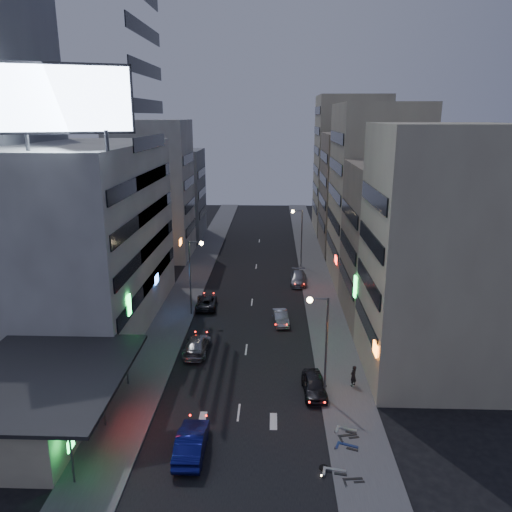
{
  "coord_description": "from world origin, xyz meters",
  "views": [
    {
      "loc": [
        2.36,
        -27.31,
        20.51
      ],
      "look_at": [
        0.65,
        20.83,
        6.95
      ],
      "focal_mm": 35.0,
      "sensor_mm": 36.0,
      "label": 1
    }
  ],
  "objects_px": {
    "road_car_silver": "(197,345)",
    "scooter_blue": "(360,438)",
    "road_car_blue": "(192,442)",
    "parked_car_right_near": "(314,385)",
    "scooter_black_b": "(357,425)",
    "parked_car_right_far": "(298,278)",
    "scooter_silver_a": "(347,461)",
    "scooter_black_a": "(363,469)",
    "scooter_silver_b": "(358,422)",
    "parked_car_left": "(206,302)",
    "parked_car_right_mid": "(281,318)",
    "person": "(353,376)"
  },
  "relations": [
    {
      "from": "road_car_silver",
      "to": "scooter_blue",
      "type": "bearing_deg",
      "value": 134.84
    },
    {
      "from": "parked_car_right_near",
      "to": "scooter_black_a",
      "type": "xyz_separation_m",
      "value": [
        2.12,
        -9.23,
        -0.07
      ]
    },
    {
      "from": "parked_car_right_mid",
      "to": "scooter_black_a",
      "type": "height_order",
      "value": "parked_car_right_mid"
    },
    {
      "from": "scooter_silver_b",
      "to": "road_car_silver",
      "type": "bearing_deg",
      "value": 66.68
    },
    {
      "from": "parked_car_right_mid",
      "to": "scooter_blue",
      "type": "relative_size",
      "value": 1.91
    },
    {
      "from": "parked_car_left",
      "to": "person",
      "type": "xyz_separation_m",
      "value": [
        13.7,
        -16.42,
        0.32
      ]
    },
    {
      "from": "parked_car_right_mid",
      "to": "road_car_silver",
      "type": "height_order",
      "value": "road_car_silver"
    },
    {
      "from": "parked_car_right_near",
      "to": "scooter_blue",
      "type": "distance_m",
      "value": 6.86
    },
    {
      "from": "parked_car_right_near",
      "to": "parked_car_right_far",
      "type": "bearing_deg",
      "value": 86.97
    },
    {
      "from": "scooter_black_b",
      "to": "scooter_blue",
      "type": "bearing_deg",
      "value": 166.03
    },
    {
      "from": "parked_car_right_far",
      "to": "scooter_blue",
      "type": "bearing_deg",
      "value": -83.88
    },
    {
      "from": "parked_car_right_near",
      "to": "person",
      "type": "relative_size",
      "value": 2.49
    },
    {
      "from": "person",
      "to": "scooter_silver_a",
      "type": "relative_size",
      "value": 0.84
    },
    {
      "from": "person",
      "to": "parked_car_right_far",
      "type": "bearing_deg",
      "value": -127.18
    },
    {
      "from": "scooter_black_b",
      "to": "parked_car_left",
      "type": "bearing_deg",
      "value": 17.58
    },
    {
      "from": "parked_car_right_mid",
      "to": "person",
      "type": "bearing_deg",
      "value": -72.73
    },
    {
      "from": "scooter_black_a",
      "to": "scooter_black_b",
      "type": "xyz_separation_m",
      "value": [
        0.3,
        4.21,
        0.05
      ]
    },
    {
      "from": "road_car_blue",
      "to": "scooter_silver_b",
      "type": "distance_m",
      "value": 11.11
    },
    {
      "from": "parked_car_right_far",
      "to": "parked_car_right_mid",
      "type": "bearing_deg",
      "value": -98.76
    },
    {
      "from": "person",
      "to": "scooter_black_b",
      "type": "xyz_separation_m",
      "value": [
        -0.69,
        -6.1,
        -0.27
      ]
    },
    {
      "from": "road_car_blue",
      "to": "scooter_silver_a",
      "type": "distance_m",
      "value": 9.62
    },
    {
      "from": "road_car_blue",
      "to": "scooter_blue",
      "type": "bearing_deg",
      "value": -175.59
    },
    {
      "from": "scooter_silver_b",
      "to": "scooter_black_a",
      "type": "bearing_deg",
      "value": -166.82
    },
    {
      "from": "scooter_black_b",
      "to": "scooter_silver_b",
      "type": "relative_size",
      "value": 0.95
    },
    {
      "from": "scooter_blue",
      "to": "scooter_silver_a",
      "type": "bearing_deg",
      "value": 175.03
    },
    {
      "from": "parked_car_left",
      "to": "scooter_silver_a",
      "type": "xyz_separation_m",
      "value": [
        11.87,
        -26.17,
        0.09
      ]
    },
    {
      "from": "person",
      "to": "scooter_blue",
      "type": "distance_m",
      "value": 7.56
    },
    {
      "from": "person",
      "to": "parked_car_left",
      "type": "bearing_deg",
      "value": -94.47
    },
    {
      "from": "scooter_silver_a",
      "to": "scooter_blue",
      "type": "xyz_separation_m",
      "value": [
        1.1,
        2.23,
        -0.0
      ]
    },
    {
      "from": "scooter_blue",
      "to": "scooter_silver_b",
      "type": "distance_m",
      "value": 1.78
    },
    {
      "from": "parked_car_left",
      "to": "road_car_blue",
      "type": "distance_m",
      "value": 24.92
    },
    {
      "from": "parked_car_right_near",
      "to": "scooter_black_b",
      "type": "distance_m",
      "value": 5.57
    },
    {
      "from": "road_car_silver",
      "to": "scooter_silver_a",
      "type": "xyz_separation_m",
      "value": [
        11.25,
        -15.24,
        0.02
      ]
    },
    {
      "from": "parked_car_right_near",
      "to": "person",
      "type": "xyz_separation_m",
      "value": [
        3.11,
        1.08,
        0.25
      ]
    },
    {
      "from": "person",
      "to": "scooter_blue",
      "type": "xyz_separation_m",
      "value": [
        -0.73,
        -7.52,
        -0.23
      ]
    },
    {
      "from": "parked_car_right_near",
      "to": "scooter_silver_a",
      "type": "xyz_separation_m",
      "value": [
        1.29,
        -8.67,
        0.02
      ]
    },
    {
      "from": "road_car_silver",
      "to": "scooter_blue",
      "type": "xyz_separation_m",
      "value": [
        12.35,
        -13.01,
        0.01
      ]
    },
    {
      "from": "scooter_silver_b",
      "to": "parked_car_left",
      "type": "bearing_deg",
      "value": 49.24
    },
    {
      "from": "parked_car_right_near",
      "to": "scooter_silver_b",
      "type": "xyz_separation_m",
      "value": [
        2.55,
        -4.66,
        0.01
      ]
    },
    {
      "from": "scooter_black_b",
      "to": "parked_car_right_mid",
      "type": "bearing_deg",
      "value": 2.23
    },
    {
      "from": "parked_car_right_far",
      "to": "scooter_silver_a",
      "type": "distance_m",
      "value": 34.68
    },
    {
      "from": "scooter_black_b",
      "to": "parked_car_right_near",
      "type": "bearing_deg",
      "value": 13.31
    },
    {
      "from": "scooter_silver_a",
      "to": "parked_car_left",
      "type": "bearing_deg",
      "value": 35.43
    },
    {
      "from": "road_car_blue",
      "to": "parked_car_right_mid",
      "type": "bearing_deg",
      "value": -106.06
    },
    {
      "from": "parked_car_right_mid",
      "to": "scooter_silver_b",
      "type": "relative_size",
      "value": 1.92
    },
    {
      "from": "parked_car_right_far",
      "to": "scooter_blue",
      "type": "xyz_separation_m",
      "value": [
        2.38,
        -32.43,
        0.02
      ]
    },
    {
      "from": "parked_car_right_near",
      "to": "scooter_silver_b",
      "type": "distance_m",
      "value": 5.31
    },
    {
      "from": "parked_car_right_near",
      "to": "scooter_silver_a",
      "type": "height_order",
      "value": "parked_car_right_near"
    },
    {
      "from": "road_car_blue",
      "to": "scooter_silver_a",
      "type": "bearing_deg",
      "value": 171.59
    },
    {
      "from": "road_car_blue",
      "to": "scooter_blue",
      "type": "height_order",
      "value": "road_car_blue"
    }
  ]
}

